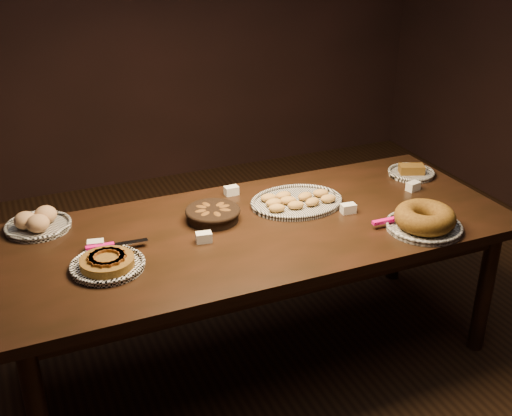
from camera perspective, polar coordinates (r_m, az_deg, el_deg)
name	(u,v)px	position (r m, az deg, el deg)	size (l,w,h in m)	color
ground	(257,356)	(3.38, 0.12, -13.02)	(5.00, 5.00, 0.00)	black
buffet_table	(257,240)	(3.00, 0.13, -2.90)	(2.40, 1.00, 0.75)	black
apple_tart_plate	(107,263)	(2.70, -13.07, -4.81)	(0.36, 0.31, 0.06)	white
madeleine_platter	(296,201)	(3.18, 3.60, 0.60)	(0.47, 0.38, 0.05)	black
bundt_cake_plate	(424,220)	(3.02, 14.74, -1.05)	(0.39, 0.35, 0.11)	black
croissant_basket	(213,213)	(3.02, -3.86, -0.45)	(0.29, 0.29, 0.07)	black
bread_roll_plate	(37,223)	(3.10, -18.87, -1.24)	(0.30, 0.30, 0.09)	white
loaf_plate	(411,172)	(3.62, 13.63, 3.13)	(0.25, 0.25, 0.06)	black
tent_cards	(265,212)	(3.06, 0.81, -0.34)	(1.71, 0.47, 0.04)	white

